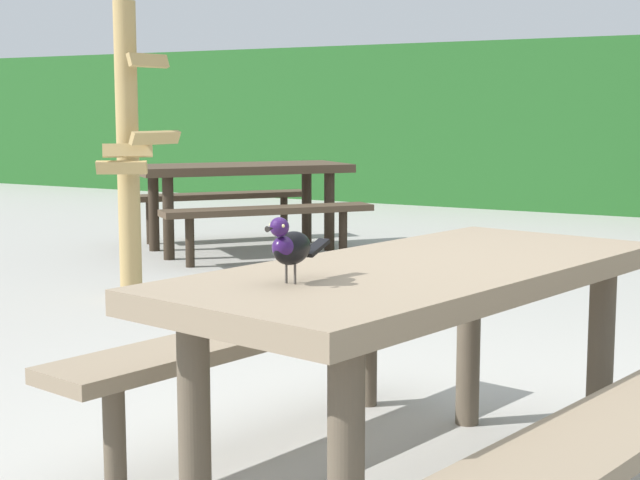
% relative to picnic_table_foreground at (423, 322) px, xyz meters
% --- Properties ---
extents(picnic_table_foreground, '(1.96, 1.99, 0.74)m').
position_rel_picnic_table_foreground_xyz_m(picnic_table_foreground, '(0.00, 0.00, 0.00)').
color(picnic_table_foreground, '#84725B').
rests_on(picnic_table_foreground, ground).
extents(bird_grackle, '(0.07, 0.29, 0.18)m').
position_rel_picnic_table_foreground_xyz_m(bird_grackle, '(-0.16, -0.51, 0.29)').
color(bird_grackle, black).
rests_on(bird_grackle, picnic_table_foreground).
extents(picnic_table_far_centre, '(2.38, 2.38, 0.74)m').
position_rel_picnic_table_foreground_xyz_m(picnic_table_far_centre, '(-3.52, 4.14, 0.00)').
color(picnic_table_far_centre, '#473828').
rests_on(picnic_table_far_centre, ground).
extents(stalk_post_left_side, '(0.35, 0.46, 1.87)m').
position_rel_picnic_table_foreground_xyz_m(stalk_post_left_side, '(-2.91, 2.02, 0.39)').
color(stalk_post_left_side, tan).
rests_on(stalk_post_left_side, ground).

